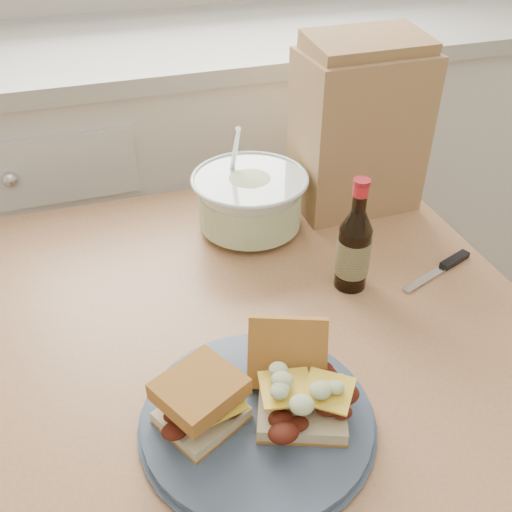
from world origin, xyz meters
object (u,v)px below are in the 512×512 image
object	(u,v)px
dining_table	(265,355)
coleslaw_bowl	(250,204)
beer_bottle	(354,248)
plate	(257,419)
paper_bag	(358,133)

from	to	relation	value
dining_table	coleslaw_bowl	size ratio (longest dim) A/B	3.95
beer_bottle	plate	bearing A→B (deg)	-160.54
plate	beer_bottle	world-z (taller)	beer_bottle
beer_bottle	paper_bag	distance (m)	0.30
dining_table	plate	world-z (taller)	plate
coleslaw_bowl	dining_table	bearing A→B (deg)	-102.09
dining_table	plate	distance (m)	0.25
beer_bottle	paper_bag	world-z (taller)	paper_bag
beer_bottle	coleslaw_bowl	bearing A→B (deg)	92.75
dining_table	coleslaw_bowl	bearing A→B (deg)	79.00
dining_table	paper_bag	world-z (taller)	paper_bag
coleslaw_bowl	beer_bottle	distance (m)	0.25
plate	beer_bottle	size ratio (longest dim) A/B	1.47
plate	dining_table	bearing A→B (deg)	67.97
coleslaw_bowl	paper_bag	bearing A→B (deg)	7.82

